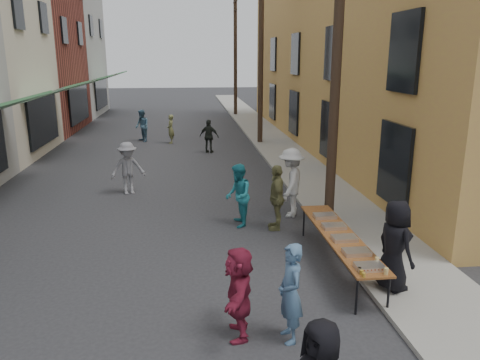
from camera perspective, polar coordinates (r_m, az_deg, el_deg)
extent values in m
plane|color=#28282B|center=(9.73, -9.20, -12.28)|extent=(120.00, 120.00, 0.00)
cube|color=gray|center=(24.46, 4.06, 4.59)|extent=(2.20, 60.00, 0.10)
cube|color=maroon|center=(31.47, -26.83, 12.60)|extent=(8.00, 8.00, 8.00)
cube|color=gray|center=(39.10, -22.92, 13.90)|extent=(8.00, 8.00, 9.00)
cube|color=gold|center=(25.00, 19.15, 15.47)|extent=(10.00, 28.00, 10.00)
cylinder|color=#2D2116|center=(12.25, 11.75, 15.02)|extent=(0.26, 0.26, 9.00)
cylinder|color=#2D2116|center=(23.95, 2.56, 15.10)|extent=(0.26, 0.26, 9.00)
cylinder|color=#2D2116|center=(35.85, -0.57, 15.04)|extent=(0.26, 0.26, 9.00)
cube|color=#612F17|center=(10.18, 12.05, -6.64)|extent=(0.70, 4.00, 0.04)
cylinder|color=black|center=(8.64, 14.04, -13.57)|extent=(0.04, 0.04, 0.71)
cylinder|color=black|center=(8.85, 17.65, -13.13)|extent=(0.04, 0.04, 0.71)
cylinder|color=black|center=(11.92, 7.78, -5.14)|extent=(0.04, 0.04, 0.71)
cylinder|color=black|center=(12.07, 10.46, -4.99)|extent=(0.04, 0.04, 0.71)
cube|color=maroon|center=(8.74, 15.50, -10.15)|extent=(0.50, 0.33, 0.08)
cube|color=#B2B2B7|center=(9.29, 14.01, -8.51)|extent=(0.50, 0.33, 0.08)
cube|color=tan|center=(9.90, 12.61, -6.94)|extent=(0.50, 0.33, 0.08)
cube|color=#B2B2B7|center=(10.52, 11.38, -5.55)|extent=(0.50, 0.33, 0.08)
cube|color=tan|center=(11.14, 10.29, -4.31)|extent=(0.50, 0.33, 0.08)
cylinder|color=#A57F26|center=(8.42, 14.85, -11.13)|extent=(0.07, 0.07, 0.08)
cylinder|color=#A57F26|center=(8.50, 14.60, -10.84)|extent=(0.07, 0.07, 0.08)
cylinder|color=#A57F26|center=(8.58, 14.36, -10.56)|extent=(0.07, 0.07, 0.08)
cylinder|color=tan|center=(8.60, 17.39, -10.58)|extent=(0.08, 0.08, 0.12)
imported|color=#466687|center=(7.57, 6.15, -13.55)|extent=(0.45, 0.64, 1.63)
imported|color=teal|center=(12.34, -0.23, -1.91)|extent=(0.65, 0.83, 1.68)
imported|color=beige|center=(13.15, 6.25, -0.33)|extent=(1.16, 1.45, 1.95)
imported|color=olive|center=(12.16, 4.48, -2.12)|extent=(0.54, 1.06, 1.73)
imported|color=maroon|center=(7.65, -0.13, -13.55)|extent=(0.59, 1.46, 1.54)
imported|color=black|center=(9.31, 18.35, -7.56)|extent=(0.77, 0.98, 1.76)
imported|color=slate|center=(15.69, -13.52, 1.41)|extent=(1.26, 0.96, 1.72)
imported|color=black|center=(21.92, -3.79, 5.33)|extent=(0.99, 0.69, 1.56)
imported|color=olive|center=(24.58, -8.45, 6.16)|extent=(0.39, 0.57, 1.49)
imported|color=#426981|center=(25.36, -11.85, 6.49)|extent=(0.94, 1.02, 1.68)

